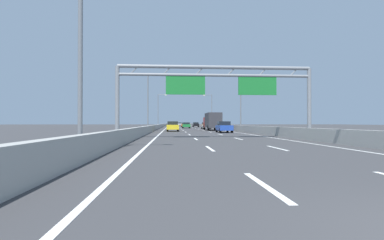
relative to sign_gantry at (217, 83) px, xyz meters
name	(u,v)px	position (x,y,z in m)	size (l,w,h in m)	color
ground_plane	(183,127)	(-0.13, 77.58, -4.84)	(260.00, 260.00, 0.00)	#38383A
lane_dash_left_0	(265,186)	(-1.93, -18.92, -4.84)	(0.16, 3.00, 0.01)	white
lane_dash_left_1	(210,149)	(-1.93, -9.92, -4.84)	(0.16, 3.00, 0.01)	white
lane_dash_left_2	(196,139)	(-1.93, -0.92, -4.84)	(0.16, 3.00, 0.01)	white
lane_dash_left_3	(189,135)	(-1.93, 8.08, -4.84)	(0.16, 3.00, 0.01)	white
lane_dash_left_4	(186,132)	(-1.93, 17.08, -4.84)	(0.16, 3.00, 0.01)	white
lane_dash_left_5	(183,130)	(-1.93, 26.08, -4.84)	(0.16, 3.00, 0.01)	white
lane_dash_left_6	(181,129)	(-1.93, 35.08, -4.84)	(0.16, 3.00, 0.01)	white
lane_dash_left_7	(180,128)	(-1.93, 44.08, -4.84)	(0.16, 3.00, 0.01)	white
lane_dash_left_8	(179,128)	(-1.93, 53.08, -4.84)	(0.16, 3.00, 0.01)	white
lane_dash_left_9	(178,127)	(-1.93, 62.08, -4.84)	(0.16, 3.00, 0.01)	white
lane_dash_left_10	(178,127)	(-1.93, 71.08, -4.84)	(0.16, 3.00, 0.01)	white
lane_dash_left_11	(177,126)	(-1.93, 80.08, -4.84)	(0.16, 3.00, 0.01)	white
lane_dash_left_12	(177,126)	(-1.93, 89.08, -4.84)	(0.16, 3.00, 0.01)	white
lane_dash_left_13	(176,126)	(-1.93, 98.08, -4.84)	(0.16, 3.00, 0.01)	white
lane_dash_left_14	(176,126)	(-1.93, 107.08, -4.84)	(0.16, 3.00, 0.01)	white
lane_dash_left_15	(176,125)	(-1.93, 116.08, -4.84)	(0.16, 3.00, 0.01)	white
lane_dash_left_16	(176,125)	(-1.93, 125.08, -4.84)	(0.16, 3.00, 0.01)	white
lane_dash_left_17	(175,125)	(-1.93, 134.08, -4.84)	(0.16, 3.00, 0.01)	white
lane_dash_right_1	(277,148)	(1.67, -9.92, -4.84)	(0.16, 3.00, 0.01)	white
lane_dash_right_2	(238,139)	(1.67, -0.92, -4.84)	(0.16, 3.00, 0.01)	white
lane_dash_right_3	(220,134)	(1.67, 8.08, -4.84)	(0.16, 3.00, 0.01)	white
lane_dash_right_4	(210,132)	(1.67, 17.08, -4.84)	(0.16, 3.00, 0.01)	white
lane_dash_right_5	(203,130)	(1.67, 26.08, -4.84)	(0.16, 3.00, 0.01)	white
lane_dash_right_6	(199,129)	(1.67, 35.08, -4.84)	(0.16, 3.00, 0.01)	white
lane_dash_right_7	(195,128)	(1.67, 44.08, -4.84)	(0.16, 3.00, 0.01)	white
lane_dash_right_8	(193,128)	(1.67, 53.08, -4.84)	(0.16, 3.00, 0.01)	white
lane_dash_right_9	(190,127)	(1.67, 62.08, -4.84)	(0.16, 3.00, 0.01)	white
lane_dash_right_10	(189,127)	(1.67, 71.08, -4.84)	(0.16, 3.00, 0.01)	white
lane_dash_right_11	(187,126)	(1.67, 80.08, -4.84)	(0.16, 3.00, 0.01)	white
lane_dash_right_12	(186,126)	(1.67, 89.08, -4.84)	(0.16, 3.00, 0.01)	white
lane_dash_right_13	(185,126)	(1.67, 98.08, -4.84)	(0.16, 3.00, 0.01)	white
lane_dash_right_14	(184,126)	(1.67, 107.08, -4.84)	(0.16, 3.00, 0.01)	white
lane_dash_right_15	(183,125)	(1.67, 116.08, -4.84)	(0.16, 3.00, 0.01)	white
lane_dash_right_16	(183,125)	(1.67, 125.08, -4.84)	(0.16, 3.00, 0.01)	white
lane_dash_right_17	(182,125)	(1.67, 134.08, -4.84)	(0.16, 3.00, 0.01)	white
edge_line_left	(167,127)	(-5.38, 65.58, -4.84)	(0.16, 176.00, 0.01)	white
edge_line_right	(201,127)	(5.12, 65.58, -4.84)	(0.16, 176.00, 0.01)	white
barrier_left	(164,125)	(-7.03, 87.58, -4.37)	(0.45, 220.00, 0.95)	#9E9E99
barrier_right	(199,125)	(6.77, 87.58, -4.37)	(0.45, 220.00, 0.95)	#9E9E99
sign_gantry	(217,83)	(0.00, 0.00, 0.00)	(17.21, 0.36, 6.36)	gray
streetlamp_left_near	(86,28)	(-7.59, -12.40, 0.55)	(2.58, 0.28, 9.50)	slate
streetlamp_left_mid	(149,98)	(-7.59, 22.73, 0.55)	(2.58, 0.28, 9.50)	slate
streetlamp_right_mid	(239,99)	(7.34, 22.73, 0.55)	(2.58, 0.28, 9.50)	slate
streetlamp_left_far	(159,108)	(-7.59, 57.85, 0.55)	(2.58, 0.28, 9.50)	slate
streetlamp_right_far	(211,109)	(7.34, 57.85, 0.55)	(2.58, 0.28, 9.50)	slate
blue_car	(224,127)	(3.26, 14.57, -4.07)	(1.79, 4.18, 1.55)	#2347AD
white_car	(206,125)	(3.62, 38.49, -4.09)	(1.86, 4.33, 1.46)	silver
silver_car	(180,124)	(-0.19, 113.40, -4.09)	(1.87, 4.30, 1.45)	#A8ADB2
green_car	(186,125)	(-0.37, 46.48, -4.09)	(1.83, 4.32, 1.44)	#1E7A38
black_car	(196,125)	(3.68, 66.85, -4.09)	(1.84, 4.21, 1.48)	black
orange_car	(184,125)	(-0.06, 64.59, -4.12)	(1.78, 4.24, 1.40)	orange
yellow_car	(173,126)	(-3.78, 20.96, -4.05)	(1.85, 4.51, 1.57)	yellow
box_truck	(212,121)	(3.34, 26.75, -3.17)	(2.31, 8.71, 3.08)	#B21E19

